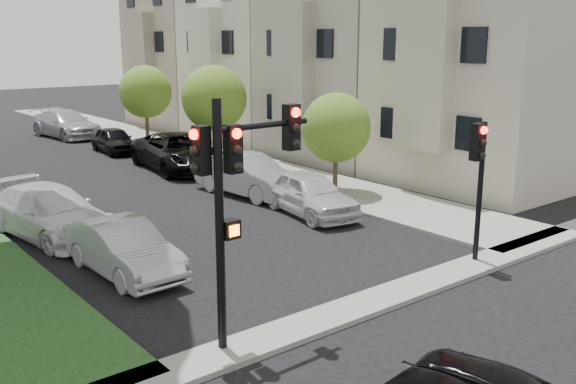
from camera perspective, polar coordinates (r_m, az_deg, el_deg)
ground at (r=13.36m, az=13.83°, el=-12.37°), size 140.00×140.00×0.00m
sidewalk_right at (r=35.69m, az=-10.65°, el=4.17°), size 3.50×44.00×0.12m
sidewalk_cross at (r=14.51m, az=7.52°, el=-9.67°), size 60.00×1.00×0.12m
house_a at (r=26.86m, az=17.67°, el=15.49°), size 7.70×7.55×15.97m
house_b at (r=31.70m, az=5.97°, el=15.65°), size 7.70×7.55×15.97m
house_c at (r=37.43m, az=-2.39°, el=15.38°), size 7.70×7.55×15.97m
house_d at (r=43.70m, az=-8.42°, el=15.00°), size 7.70×7.55×15.97m
small_tree_a at (r=23.57m, az=4.30°, el=5.72°), size 2.55×2.55×3.83m
small_tree_b at (r=30.09m, az=-6.59°, el=8.29°), size 3.03×3.03×4.54m
small_tree_c at (r=36.20m, az=-12.56°, el=8.68°), size 2.87×2.87×4.30m
traffic_signal_main at (r=11.56m, az=-4.72°, el=1.14°), size 2.32×0.60×4.75m
traffic_signal_secondary at (r=16.80m, az=16.60°, el=2.16°), size 0.48×0.39×3.72m
car_parked_0 at (r=21.25m, az=1.98°, el=-0.14°), size 2.34×4.44×1.44m
car_parked_1 at (r=23.91m, az=-3.57°, el=1.50°), size 2.05×4.75×1.52m
car_parked_2 at (r=28.92m, az=-9.73°, el=3.54°), size 3.27×6.05×1.61m
car_parked_3 at (r=34.02m, az=-15.17°, el=4.48°), size 1.79×3.89×1.29m
car_parked_4 at (r=40.17m, az=-19.13°, el=5.74°), size 2.88×5.68×1.58m
car_parked_5 at (r=16.45m, az=-14.44°, el=-4.87°), size 1.59×4.13×1.34m
car_parked_6 at (r=20.14m, az=-20.41°, el=-1.69°), size 2.92×5.42×1.49m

